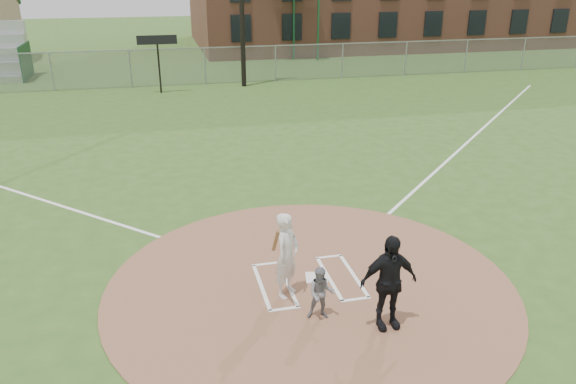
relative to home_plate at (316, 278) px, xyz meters
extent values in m
plane|color=#30521C|center=(-0.19, -0.21, -0.03)|extent=(140.00, 140.00, 0.00)
cylinder|color=#8C5D42|center=(-0.19, -0.21, -0.02)|extent=(8.40, 8.40, 0.02)
cube|color=white|center=(0.00, 0.00, 0.00)|extent=(0.53, 0.53, 0.03)
cube|color=white|center=(8.81, 8.79, -0.03)|extent=(17.04, 17.04, 0.01)
imported|color=slate|center=(-0.32, -1.38, 0.50)|extent=(0.58, 0.50, 1.04)
imported|color=black|center=(0.77, -1.89, 0.89)|extent=(1.07, 0.46, 1.81)
cube|color=white|center=(-1.19, -0.06, -0.01)|extent=(0.08, 1.80, 0.01)
cube|color=white|center=(-0.64, -0.06, -0.01)|extent=(0.08, 1.80, 0.01)
cube|color=white|center=(-0.91, 0.84, -0.01)|extent=(0.62, 0.08, 0.01)
cube|color=white|center=(-0.91, -0.96, -0.01)|extent=(0.62, 0.08, 0.01)
cube|color=white|center=(0.81, -0.06, -0.01)|extent=(0.08, 1.80, 0.01)
cube|color=white|center=(0.26, -0.06, -0.01)|extent=(0.08, 1.80, 0.01)
cube|color=white|center=(0.53, 0.84, -0.01)|extent=(0.62, 0.08, 0.01)
cube|color=white|center=(0.53, -0.96, -0.01)|extent=(0.62, 0.08, 0.01)
imported|color=silver|center=(-0.74, -0.45, 0.86)|extent=(0.74, 0.76, 1.76)
cylinder|color=brown|center=(-1.04, -0.85, 1.42)|extent=(0.09, 0.60, 0.70)
cube|color=slate|center=(-0.19, 21.79, 0.97)|extent=(56.00, 0.03, 2.00)
cube|color=gray|center=(-0.19, 21.79, 1.97)|extent=(56.00, 0.06, 0.06)
cube|color=gray|center=(-0.19, 21.79, 0.97)|extent=(56.08, 0.08, 2.00)
cube|color=#194728|center=(-10.19, 25.99, 0.97)|extent=(0.08, 3.20, 2.00)
cube|color=#194728|center=(6.81, 29.63, 2.22)|extent=(0.12, 0.12, 4.50)
cube|color=#194728|center=(8.31, 28.68, 2.22)|extent=(0.12, 0.12, 4.50)
cylinder|color=black|center=(-2.69, 19.99, 1.27)|extent=(0.10, 0.10, 2.60)
cube|color=black|center=(-2.69, 19.99, 2.67)|extent=(2.00, 0.10, 0.45)
camera|label=1|loc=(-2.95, -9.87, 6.08)|focal=35.00mm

